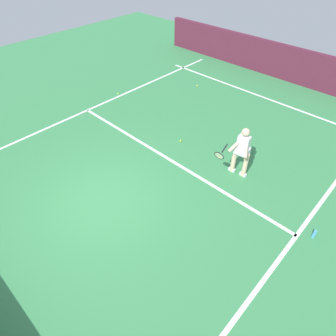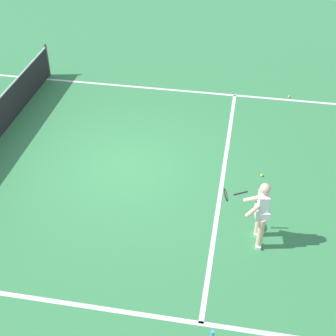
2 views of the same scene
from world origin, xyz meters
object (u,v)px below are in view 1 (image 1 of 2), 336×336
object	(u,v)px
tennis_ball_far	(197,86)
water_bottle	(314,234)
tennis_player	(241,150)
tennis_ball_mid	(118,93)
tennis_ball_near	(180,141)

from	to	relation	value
tennis_ball_far	water_bottle	world-z (taller)	water_bottle
tennis_player	tennis_ball_mid	world-z (taller)	tennis_player
tennis_ball_near	tennis_player	bearing A→B (deg)	178.74
tennis_player	tennis_ball_far	size ratio (longest dim) A/B	23.48
tennis_ball_mid	tennis_ball_far	size ratio (longest dim) A/B	1.00
tennis_ball_near	water_bottle	bearing A→B (deg)	171.55
tennis_ball_mid	tennis_ball_far	world-z (taller)	same
tennis_ball_near	water_bottle	distance (m)	4.87
tennis_ball_mid	water_bottle	xyz separation A→B (m)	(-8.97, 1.43, 0.09)
water_bottle	tennis_ball_far	bearing A→B (deg)	-31.51
tennis_player	water_bottle	size ratio (longest dim) A/B	6.46
tennis_ball_far	water_bottle	size ratio (longest dim) A/B	0.28
tennis_ball_mid	tennis_ball_far	xyz separation A→B (m)	(-1.96, -2.86, 0.00)
tennis_ball_near	tennis_ball_mid	bearing A→B (deg)	-9.81
tennis_ball_mid	tennis_ball_far	bearing A→B (deg)	-124.50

